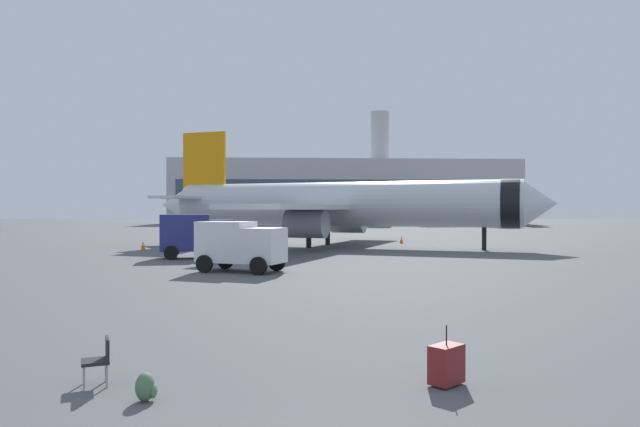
# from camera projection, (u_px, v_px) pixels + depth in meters

# --- Properties ---
(airplane_at_gate) EXTENTS (34.11, 31.30, 10.50)m
(airplane_at_gate) POSITION_uv_depth(u_px,v_px,m) (338.00, 205.00, 50.35)
(airplane_at_gate) COLOR silver
(airplane_at_gate) RESTS_ON ground
(airplane_taxiing) EXTENTS (26.30, 23.77, 7.72)m
(airplane_taxiing) POSITION_uv_depth(u_px,v_px,m) (480.00, 212.00, 112.47)
(airplane_taxiing) COLOR white
(airplane_taxiing) RESTS_ON ground
(service_truck) EXTENTS (5.06, 3.09, 2.90)m
(service_truck) POSITION_uv_depth(u_px,v_px,m) (197.00, 234.00, 38.71)
(service_truck) COLOR navy
(service_truck) RESTS_ON ground
(cargo_van) EXTENTS (4.83, 3.75, 2.60)m
(cargo_van) POSITION_uv_depth(u_px,v_px,m) (240.00, 244.00, 30.10)
(cargo_van) COLOR white
(cargo_van) RESTS_ON ground
(safety_cone_near) EXTENTS (0.44, 0.44, 0.75)m
(safety_cone_near) POSITION_uv_depth(u_px,v_px,m) (143.00, 246.00, 46.08)
(safety_cone_near) COLOR #F2590C
(safety_cone_near) RESTS_ON ground
(safety_cone_mid) EXTENTS (0.44, 0.44, 0.73)m
(safety_cone_mid) POSITION_uv_depth(u_px,v_px,m) (402.00, 240.00, 55.69)
(safety_cone_mid) COLOR #F2590C
(safety_cone_mid) RESTS_ON ground
(safety_cone_far) EXTENTS (0.44, 0.44, 0.65)m
(safety_cone_far) POSITION_uv_depth(u_px,v_px,m) (233.00, 239.00, 58.07)
(safety_cone_far) COLOR #F2590C
(safety_cone_far) RESTS_ON ground
(rolling_suitcase) EXTENTS (0.75, 0.72, 1.10)m
(rolling_suitcase) POSITION_uv_depth(u_px,v_px,m) (446.00, 364.00, 10.63)
(rolling_suitcase) COLOR maroon
(rolling_suitcase) RESTS_ON ground
(traveller_backpack) EXTENTS (0.36, 0.40, 0.48)m
(traveller_backpack) POSITION_uv_depth(u_px,v_px,m) (146.00, 387.00, 9.76)
(traveller_backpack) COLOR #476B4C
(traveller_backpack) RESTS_ON ground
(gate_chair) EXTENTS (0.61, 0.61, 0.86)m
(gate_chair) POSITION_uv_depth(u_px,v_px,m) (100.00, 358.00, 10.64)
(gate_chair) COLOR black
(gate_chair) RESTS_ON ground
(terminal_building) EXTENTS (81.27, 17.90, 26.86)m
(terminal_building) POSITION_uv_depth(u_px,v_px,m) (345.00, 192.00, 140.06)
(terminal_building) COLOR #B2B2B7
(terminal_building) RESTS_ON ground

